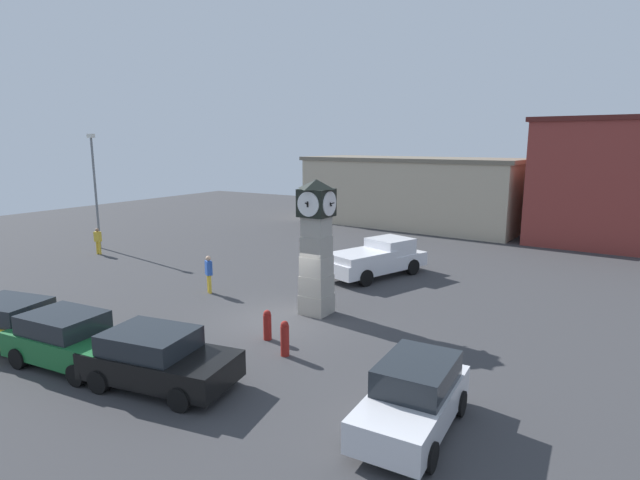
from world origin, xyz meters
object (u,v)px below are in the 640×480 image
(car_by_building, at_px, (158,358))
(pedestrian_crossing_lot, at_px, (98,239))
(car_silver_hatch, at_px, (414,397))
(street_lamp_near_road, at_px, (95,184))
(car_navy_sedan, at_px, (14,323))
(pickup_truck, at_px, (377,258))
(bollard_mid_row, at_px, (267,325))
(car_near_tower, at_px, (70,339))
(pedestrian_by_cars, at_px, (209,272))
(bollard_near_tower, at_px, (285,338))
(clock_tower, at_px, (316,245))

(car_by_building, bearing_deg, pedestrian_crossing_lot, 149.72)
(car_silver_hatch, bearing_deg, street_lamp_near_road, 159.78)
(car_navy_sedan, bearing_deg, pickup_truck, 65.75)
(bollard_mid_row, xyz_separation_m, car_by_building, (-0.55, -4.23, 0.26))
(car_navy_sedan, bearing_deg, car_near_tower, 2.15)
(street_lamp_near_road, bearing_deg, pedestrian_crossing_lot, -36.99)
(car_by_building, height_order, pedestrian_by_cars, pedestrian_by_cars)
(bollard_near_tower, height_order, car_silver_hatch, car_silver_hatch)
(bollard_mid_row, bearing_deg, car_near_tower, -129.78)
(car_navy_sedan, relative_size, car_near_tower, 1.10)
(car_by_building, relative_size, pedestrian_by_cars, 2.64)
(pickup_truck, bearing_deg, car_near_tower, -103.93)
(car_by_building, height_order, pedestrian_crossing_lot, pedestrian_crossing_lot)
(bollard_mid_row, distance_m, car_navy_sedan, 8.38)
(car_silver_hatch, bearing_deg, pedestrian_by_cars, 154.83)
(bollard_near_tower, distance_m, car_by_building, 3.93)
(clock_tower, relative_size, street_lamp_near_road, 0.73)
(clock_tower, xyz_separation_m, car_silver_hatch, (6.28, -5.78, -1.94))
(car_silver_hatch, relative_size, street_lamp_near_road, 0.56)
(car_near_tower, height_order, car_silver_hatch, car_silver_hatch)
(bollard_near_tower, xyz_separation_m, car_silver_hatch, (5.00, -1.81, 0.23))
(pickup_truck, relative_size, street_lamp_near_road, 0.82)
(pedestrian_crossing_lot, bearing_deg, pedestrian_by_cars, -11.78)
(bollard_mid_row, bearing_deg, bollard_near_tower, -30.99)
(car_near_tower, relative_size, car_by_building, 0.94)
(car_navy_sedan, bearing_deg, pedestrian_by_cars, 80.71)
(clock_tower, xyz_separation_m, car_navy_sedan, (-6.86, -8.01, -1.98))
(car_navy_sedan, relative_size, pedestrian_by_cars, 2.73)
(car_near_tower, bearing_deg, car_silver_hatch, 11.74)
(bollard_near_tower, height_order, car_near_tower, car_near_tower)
(car_near_tower, relative_size, pickup_truck, 0.72)
(pickup_truck, distance_m, pedestrian_by_cars, 8.41)
(clock_tower, height_order, car_navy_sedan, clock_tower)
(pickup_truck, bearing_deg, clock_tower, -86.69)
(car_near_tower, bearing_deg, clock_tower, 63.63)
(bollard_near_tower, relative_size, street_lamp_near_road, 0.16)
(pedestrian_crossing_lot, bearing_deg, bollard_mid_row, -17.55)
(car_by_building, distance_m, car_silver_hatch, 7.03)
(clock_tower, xyz_separation_m, bollard_mid_row, (-0.00, -3.20, -2.23))
(bollard_mid_row, bearing_deg, car_navy_sedan, -144.95)
(car_navy_sedan, xyz_separation_m, street_lamp_near_road, (-11.77, 11.41, 3.34))
(car_navy_sedan, xyz_separation_m, pedestrian_crossing_lot, (-10.16, 10.19, 0.13))
(car_by_building, bearing_deg, car_navy_sedan, -174.76)
(car_near_tower, bearing_deg, bollard_near_tower, 37.05)
(bollard_near_tower, xyz_separation_m, pedestrian_by_cars, (-6.87, 3.77, 0.39))
(car_near_tower, distance_m, street_lamp_near_road, 18.85)
(pedestrian_by_cars, distance_m, street_lamp_near_road, 13.90)
(pedestrian_crossing_lot, distance_m, street_lamp_near_road, 3.79)
(pickup_truck, bearing_deg, bollard_near_tower, -80.93)
(pickup_truck, relative_size, pedestrian_by_cars, 3.46)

